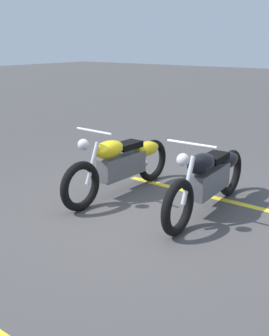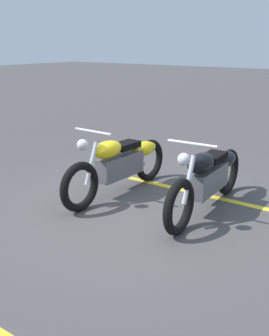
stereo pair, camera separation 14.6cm
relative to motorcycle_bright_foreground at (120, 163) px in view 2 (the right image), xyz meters
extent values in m
plane|color=#474444|center=(0.37, 0.66, -0.46)|extent=(60.00, 60.00, 0.00)
torus|color=black|center=(0.84, -0.03, -0.13)|extent=(0.67, 0.13, 0.67)
torus|color=black|center=(-0.72, 0.03, -0.13)|extent=(0.67, 0.13, 0.67)
cube|color=#59595E|center=(0.01, 0.00, -0.04)|extent=(0.85, 0.25, 0.32)
ellipsoid|color=yellow|center=(0.28, -0.01, 0.26)|extent=(0.53, 0.30, 0.24)
ellipsoid|color=yellow|center=(-0.56, 0.02, 0.10)|extent=(0.57, 0.26, 0.22)
cube|color=black|center=(-0.12, 0.01, 0.24)|extent=(0.45, 0.26, 0.09)
cylinder|color=silver|center=(0.61, -0.02, 0.13)|extent=(0.27, 0.07, 0.56)
cylinder|color=silver|center=(0.56, -0.02, 0.56)|extent=(0.06, 0.62, 0.04)
sphere|color=silver|center=(0.76, -0.02, 0.42)|extent=(0.15, 0.15, 0.15)
cylinder|color=silver|center=(-0.40, -0.12, -0.20)|extent=(0.70, 0.12, 0.09)
torus|color=black|center=(0.68, 1.36, -0.13)|extent=(0.67, 0.14, 0.67)
torus|color=black|center=(-0.88, 1.29, -0.13)|extent=(0.67, 0.14, 0.67)
cube|color=#59595E|center=(-0.15, 1.32, -0.04)|extent=(0.85, 0.26, 0.32)
ellipsoid|color=black|center=(0.12, 1.33, 0.26)|extent=(0.53, 0.30, 0.24)
ellipsoid|color=black|center=(-0.72, 1.30, 0.10)|extent=(0.57, 0.27, 0.22)
cube|color=black|center=(-0.28, 1.32, 0.24)|extent=(0.45, 0.26, 0.09)
cylinder|color=silver|center=(0.45, 1.35, 0.13)|extent=(0.27, 0.07, 0.56)
cylinder|color=silver|center=(0.40, 1.35, 0.56)|extent=(0.06, 0.62, 0.04)
sphere|color=silver|center=(0.60, 1.36, 0.42)|extent=(0.15, 0.15, 0.15)
cylinder|color=silver|center=(-0.55, 1.16, -0.20)|extent=(0.70, 0.12, 0.09)
cube|color=yellow|center=(-0.64, 1.30, -0.46)|extent=(0.13, 3.20, 0.01)
camera|label=1|loc=(4.42, 3.58, 1.68)|focal=43.81mm
camera|label=2|loc=(4.51, 3.46, 1.68)|focal=43.81mm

